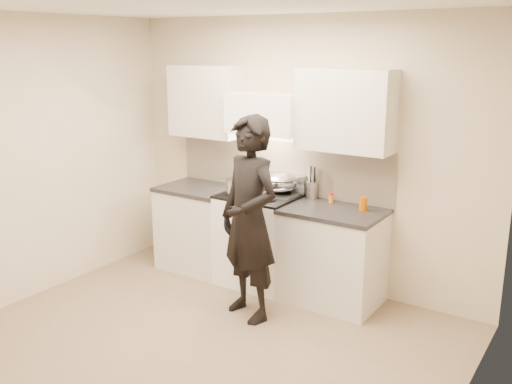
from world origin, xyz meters
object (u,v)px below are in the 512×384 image
(stove, at_px, (259,239))
(counter_right, at_px, (333,256))
(utensil_crock, at_px, (312,188))
(wok, at_px, (280,182))
(person, at_px, (249,219))

(stove, relative_size, counter_right, 1.04)
(utensil_crock, bearing_deg, stove, -152.09)
(stove, xyz_separation_m, counter_right, (0.83, 0.00, -0.01))
(stove, height_order, utensil_crock, utensil_crock)
(utensil_crock, bearing_deg, wok, -162.34)
(stove, distance_m, utensil_crock, 0.75)
(utensil_crock, distance_m, person, 0.95)
(counter_right, xyz_separation_m, person, (-0.49, -0.69, 0.46))
(utensil_crock, xyz_separation_m, person, (-0.12, -0.94, -0.10))
(stove, bearing_deg, wok, 44.38)
(stove, relative_size, person, 0.52)
(counter_right, relative_size, wok, 1.86)
(counter_right, distance_m, person, 0.96)
(stove, distance_m, person, 0.89)
(counter_right, height_order, utensil_crock, utensil_crock)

